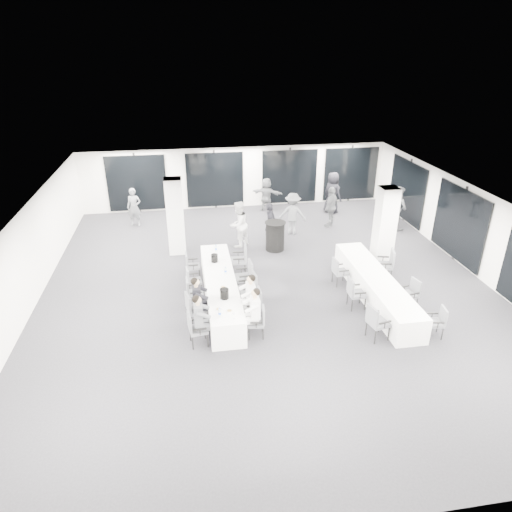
{
  "coord_description": "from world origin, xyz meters",
  "views": [
    {
      "loc": [
        -2.39,
        -12.49,
        7.09
      ],
      "look_at": [
        -0.41,
        -0.2,
        1.23
      ],
      "focal_mm": 32.0,
      "sensor_mm": 36.0,
      "label": 1
    }
  ],
  "objects_px": {
    "cocktail_table": "(275,236)",
    "chair_main_right_second": "(254,303)",
    "standing_guest_d": "(331,204)",
    "chair_main_right_near": "(259,320)",
    "chair_main_right_far": "(241,258)",
    "standing_guest_b": "(238,221)",
    "ice_bucket_near": "(224,294)",
    "chair_side_right_far": "(387,263)",
    "chair_main_left_mid": "(193,291)",
    "chair_side_left_near": "(376,321)",
    "chair_side_left_mid": "(354,292)",
    "chair_main_right_fourth": "(246,274)",
    "standing_guest_f": "(266,192)",
    "chair_main_left_second": "(194,307)",
    "standing_guest_h": "(398,205)",
    "chair_side_right_near": "(438,320)",
    "chair_main_right_mid": "(250,286)",
    "chair_main_left_near": "(195,327)",
    "ice_bucket_far": "(214,258)",
    "banquet_table_main": "(221,289)",
    "chair_side_left_far": "(339,270)",
    "banquet_table_side": "(375,287)",
    "standing_guest_e": "(333,190)",
    "chair_main_left_far": "(191,264)",
    "standing_guest_a": "(270,220)",
    "standing_guest_c": "(293,211)",
    "chair_side_right_mid": "(411,292)"
  },
  "relations": [
    {
      "from": "chair_main_left_near",
      "to": "chair_main_right_second",
      "type": "xyz_separation_m",
      "value": [
        1.66,
        0.88,
        0.03
      ]
    },
    {
      "from": "standing_guest_f",
      "to": "banquet_table_main",
      "type": "bearing_deg",
      "value": 96.91
    },
    {
      "from": "chair_main_left_mid",
      "to": "chair_side_left_near",
      "type": "relative_size",
      "value": 0.94
    },
    {
      "from": "ice_bucket_far",
      "to": "banquet_table_main",
      "type": "bearing_deg",
      "value": -86.42
    },
    {
      "from": "chair_side_left_mid",
      "to": "standing_guest_b",
      "type": "relative_size",
      "value": 0.47
    },
    {
      "from": "chair_main_left_second",
      "to": "standing_guest_d",
      "type": "bearing_deg",
      "value": 124.22
    },
    {
      "from": "chair_side_left_mid",
      "to": "chair_main_right_fourth",
      "type": "bearing_deg",
      "value": -116.76
    },
    {
      "from": "chair_main_right_far",
      "to": "standing_guest_f",
      "type": "xyz_separation_m",
      "value": [
        1.97,
        6.12,
        0.28
      ]
    },
    {
      "from": "cocktail_table",
      "to": "chair_side_left_near",
      "type": "height_order",
      "value": "cocktail_table"
    },
    {
      "from": "cocktail_table",
      "to": "chair_main_right_second",
      "type": "relative_size",
      "value": 1.13
    },
    {
      "from": "cocktail_table",
      "to": "standing_guest_c",
      "type": "distance_m",
      "value": 1.81
    },
    {
      "from": "chair_main_left_second",
      "to": "standing_guest_h",
      "type": "bearing_deg",
      "value": 111.02
    },
    {
      "from": "chair_main_right_far",
      "to": "standing_guest_b",
      "type": "xyz_separation_m",
      "value": [
        0.21,
        2.31,
        0.41
      ]
    },
    {
      "from": "chair_main_right_mid",
      "to": "standing_guest_e",
      "type": "relative_size",
      "value": 0.47
    },
    {
      "from": "chair_main_left_far",
      "to": "chair_main_right_far",
      "type": "bearing_deg",
      "value": 91.83
    },
    {
      "from": "chair_side_right_near",
      "to": "standing_guest_b",
      "type": "xyz_separation_m",
      "value": [
        -4.41,
        6.7,
        0.51
      ]
    },
    {
      "from": "standing_guest_e",
      "to": "standing_guest_c",
      "type": "bearing_deg",
      "value": 101.04
    },
    {
      "from": "chair_main_left_mid",
      "to": "chair_side_left_far",
      "type": "distance_m",
      "value": 4.68
    },
    {
      "from": "ice_bucket_near",
      "to": "chair_main_left_second",
      "type": "bearing_deg",
      "value": -178.48
    },
    {
      "from": "chair_main_left_near",
      "to": "ice_bucket_far",
      "type": "xyz_separation_m",
      "value": [
        0.76,
        3.27,
        0.35
      ]
    },
    {
      "from": "banquet_table_side",
      "to": "chair_main_right_fourth",
      "type": "bearing_deg",
      "value": 164.27
    },
    {
      "from": "chair_main_right_fourth",
      "to": "standing_guest_d",
      "type": "height_order",
      "value": "standing_guest_d"
    },
    {
      "from": "chair_side_left_near",
      "to": "standing_guest_h",
      "type": "distance_m",
      "value": 8.36
    },
    {
      "from": "chair_main_left_mid",
      "to": "standing_guest_e",
      "type": "xyz_separation_m",
      "value": [
        6.52,
        7.29,
        0.53
      ]
    },
    {
      "from": "ice_bucket_near",
      "to": "standing_guest_a",
      "type": "bearing_deg",
      "value": 67.0
    },
    {
      "from": "chair_main_right_mid",
      "to": "chair_main_right_near",
      "type": "bearing_deg",
      "value": 171.6
    },
    {
      "from": "standing_guest_d",
      "to": "chair_main_right_near",
      "type": "bearing_deg",
      "value": 13.58
    },
    {
      "from": "chair_side_left_near",
      "to": "chair_main_left_mid",
      "type": "bearing_deg",
      "value": -128.84
    },
    {
      "from": "chair_main_right_mid",
      "to": "chair_side_left_near",
      "type": "height_order",
      "value": "chair_main_right_mid"
    },
    {
      "from": "banquet_table_side",
      "to": "chair_main_right_fourth",
      "type": "relative_size",
      "value": 4.98
    },
    {
      "from": "chair_main_right_far",
      "to": "standing_guest_c",
      "type": "xyz_separation_m",
      "value": [
        2.5,
        3.2,
        0.38
      ]
    },
    {
      "from": "chair_main_left_far",
      "to": "chair_side_right_far",
      "type": "xyz_separation_m",
      "value": [
        6.3,
        -1.09,
        0.09
      ]
    },
    {
      "from": "chair_side_left_near",
      "to": "chair_side_right_mid",
      "type": "distance_m",
      "value": 2.15
    },
    {
      "from": "ice_bucket_near",
      "to": "chair_side_right_far",
      "type": "bearing_deg",
      "value": 17.05
    },
    {
      "from": "chair_main_left_far",
      "to": "chair_side_right_near",
      "type": "distance_m",
      "value": 7.64
    },
    {
      "from": "standing_guest_a",
      "to": "standing_guest_h",
      "type": "xyz_separation_m",
      "value": [
        5.42,
        0.48,
        0.15
      ]
    },
    {
      "from": "cocktail_table",
      "to": "chair_side_left_mid",
      "type": "relative_size",
      "value": 1.17
    },
    {
      "from": "chair_side_right_far",
      "to": "standing_guest_d",
      "type": "relative_size",
      "value": 0.53
    },
    {
      "from": "cocktail_table",
      "to": "chair_main_right_far",
      "type": "distance_m",
      "value": 2.3
    },
    {
      "from": "standing_guest_b",
      "to": "chair_main_right_mid",
      "type": "bearing_deg",
      "value": 43.84
    },
    {
      "from": "chair_main_right_far",
      "to": "standing_guest_c",
      "type": "bearing_deg",
      "value": -33.31
    },
    {
      "from": "chair_side_left_near",
      "to": "standing_guest_f",
      "type": "relative_size",
      "value": 0.56
    },
    {
      "from": "chair_main_right_mid",
      "to": "standing_guest_a",
      "type": "height_order",
      "value": "standing_guest_a"
    },
    {
      "from": "chair_main_right_mid",
      "to": "standing_guest_a",
      "type": "distance_m",
      "value": 4.82
    },
    {
      "from": "banquet_table_side",
      "to": "standing_guest_c",
      "type": "height_order",
      "value": "standing_guest_c"
    },
    {
      "from": "chair_side_left_far",
      "to": "ice_bucket_far",
      "type": "relative_size",
      "value": 3.54
    },
    {
      "from": "banquet_table_main",
      "to": "chair_main_right_far",
      "type": "height_order",
      "value": "chair_main_right_far"
    },
    {
      "from": "banquet_table_main",
      "to": "chair_main_left_second",
      "type": "height_order",
      "value": "chair_main_left_second"
    },
    {
      "from": "chair_side_right_mid",
      "to": "chair_main_right_fourth",
      "type": "bearing_deg",
      "value": 57.57
    },
    {
      "from": "chair_side_left_mid",
      "to": "ice_bucket_far",
      "type": "xyz_separation_m",
      "value": [
        -3.87,
        2.18,
        0.34
      ]
    }
  ]
}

